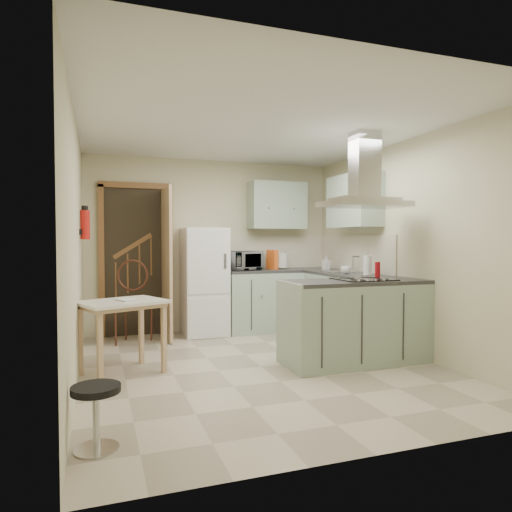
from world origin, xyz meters
name	(u,v)px	position (x,y,z in m)	size (l,w,h in m)	color
floor	(261,367)	(0.00, 0.00, 0.00)	(4.20, 4.20, 0.00)	#C2B197
ceiling	(261,127)	(0.00, 0.00, 2.50)	(4.20, 4.20, 0.00)	silver
back_wall	(213,246)	(0.00, 2.10, 1.25)	(3.60, 3.60, 0.00)	beige
left_wall	(76,249)	(-1.80, 0.00, 1.25)	(4.20, 4.20, 0.00)	beige
right_wall	(405,247)	(1.80, 0.00, 1.25)	(4.20, 4.20, 0.00)	beige
doorway	(136,260)	(-1.10, 2.07, 1.05)	(1.10, 0.12, 2.10)	brown
fridge	(204,282)	(-0.20, 1.80, 0.75)	(0.60, 0.60, 1.50)	white
counter_back	(262,300)	(0.66, 1.80, 0.45)	(1.08, 0.60, 0.90)	#9EB2A0
counter_right	(335,304)	(1.50, 1.12, 0.45)	(0.60, 1.95, 0.90)	#9EB2A0
splashback	(274,252)	(0.96, 2.09, 1.15)	(1.68, 0.02, 0.50)	beige
wall_cabinet_back	(277,206)	(0.95, 1.93, 1.85)	(0.85, 0.35, 0.70)	#9EB2A0
wall_cabinet_right	(354,201)	(1.62, 0.85, 1.85)	(0.35, 0.90, 0.70)	#9EB2A0
peninsula	(355,321)	(1.02, -0.18, 0.45)	(1.55, 0.65, 0.90)	#9EB2A0
hob	(364,279)	(1.12, -0.18, 0.91)	(0.58, 0.50, 0.01)	black
extractor_hood	(364,204)	(1.12, -0.18, 1.72)	(0.90, 0.55, 0.10)	silver
sink	(342,272)	(1.50, 0.95, 0.91)	(0.45, 0.40, 0.01)	silver
fire_extinguisher	(85,225)	(-1.74, 0.90, 1.50)	(0.10, 0.10, 0.32)	#B2140F
drop_leaf_table	(122,337)	(-1.39, 0.21, 0.37)	(0.78, 0.59, 0.73)	tan
bentwood_chair	(134,306)	(-1.18, 1.56, 0.49)	(0.43, 0.43, 0.98)	#4F221A
stool	(96,417)	(-1.63, -1.44, 0.21)	(0.31, 0.31, 0.41)	black
microwave	(244,261)	(0.38, 1.79, 1.04)	(0.49, 0.33, 0.27)	black
kettle	(282,261)	(1.00, 1.84, 1.02)	(0.17, 0.17, 0.25)	silver
cereal_box	(272,259)	(0.85, 1.87, 1.04)	(0.08, 0.19, 0.28)	orange
soap_bottle	(326,263)	(1.55, 1.48, 1.00)	(0.09, 0.09, 0.20)	#9FA0AB
paper_towel	(368,265)	(1.53, 0.37, 1.03)	(0.10, 0.10, 0.25)	white
cup	(346,270)	(1.37, 0.61, 0.95)	(0.13, 0.13, 0.10)	silver
red_bottle	(377,270)	(1.47, 0.07, 0.99)	(0.06, 0.06, 0.18)	#B70F17
book	(119,297)	(-1.42, 0.17, 0.78)	(0.15, 0.20, 0.09)	#933147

